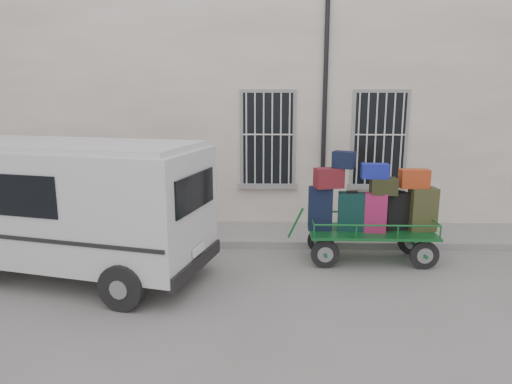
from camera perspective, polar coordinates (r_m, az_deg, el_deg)
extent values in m
plane|color=slate|center=(8.78, 4.06, -9.97)|extent=(80.00, 80.00, 0.00)
cube|color=#BCB0A1|center=(13.65, 3.21, 10.74)|extent=(24.00, 5.00, 6.00)
cylinder|color=black|center=(11.16, 8.55, 9.35)|extent=(0.11, 0.11, 5.60)
cube|color=black|center=(11.17, 1.49, 6.66)|extent=(1.20, 0.08, 2.20)
cube|color=gray|center=(11.32, 1.46, 0.79)|extent=(1.45, 0.22, 0.12)
cube|color=black|center=(11.49, 15.16, 6.40)|extent=(1.20, 0.08, 2.20)
cube|color=gray|center=(11.63, 14.88, 0.70)|extent=(1.45, 0.22, 0.12)
cube|color=gray|center=(10.83, 3.55, -5.28)|extent=(24.00, 1.70, 0.15)
cylinder|color=black|center=(8.98, 8.64, -7.68)|extent=(0.56, 0.07, 0.56)
cylinder|color=gray|center=(8.98, 8.64, -7.68)|extent=(0.31, 0.10, 0.31)
cylinder|color=black|center=(9.78, 8.08, -6.02)|extent=(0.56, 0.07, 0.56)
cylinder|color=gray|center=(9.78, 8.08, -6.02)|extent=(0.31, 0.10, 0.31)
cylinder|color=black|center=(9.39, 20.30, -7.43)|extent=(0.56, 0.07, 0.56)
cylinder|color=gray|center=(9.39, 20.30, -7.43)|extent=(0.31, 0.10, 0.31)
cylinder|color=black|center=(10.16, 18.83, -5.88)|extent=(0.56, 0.07, 0.56)
cylinder|color=gray|center=(10.16, 18.83, -5.88)|extent=(0.31, 0.10, 0.31)
cube|color=#166128|center=(9.43, 14.16, -4.82)|extent=(2.46, 1.14, 0.06)
cylinder|color=#166128|center=(9.19, 4.97, -3.86)|extent=(0.32, 0.05, 0.63)
cube|color=black|center=(9.19, 8.02, -2.04)|extent=(0.48, 0.31, 0.86)
cube|color=black|center=(9.09, 8.10, 0.71)|extent=(0.19, 0.15, 0.03)
cube|color=#0E2F32|center=(9.24, 11.83, -2.42)|extent=(0.56, 0.35, 0.76)
cube|color=black|center=(9.15, 11.94, 0.00)|extent=(0.21, 0.14, 0.03)
cube|color=maroon|center=(9.24, 14.69, -2.51)|extent=(0.45, 0.28, 0.78)
cube|color=black|center=(9.15, 14.82, -0.04)|extent=(0.17, 0.11, 0.03)
cube|color=black|center=(9.55, 17.04, -2.25)|extent=(0.49, 0.36, 0.76)
cube|color=black|center=(9.47, 17.18, 0.07)|extent=(0.18, 0.14, 0.03)
cube|color=#38351C|center=(9.62, 20.08, -2.04)|extent=(0.55, 0.37, 0.86)
cube|color=black|center=(9.52, 20.27, 0.57)|extent=(0.21, 0.16, 0.03)
cube|color=maroon|center=(9.03, 9.09, 1.75)|extent=(0.60, 0.44, 0.39)
cube|color=#292A15|center=(9.22, 15.65, 0.73)|extent=(0.53, 0.43, 0.31)
cube|color=maroon|center=(9.47, 19.16, 1.60)|extent=(0.57, 0.30, 0.36)
cube|color=black|center=(9.04, 10.94, 3.98)|extent=(0.49, 0.43, 0.33)
cube|color=navy|center=(9.12, 14.62, 2.56)|extent=(0.53, 0.31, 0.28)
cube|color=silver|center=(8.86, -22.07, -1.17)|extent=(5.16, 3.17, 1.97)
cube|color=silver|center=(8.70, -22.60, 5.43)|extent=(4.91, 2.96, 0.11)
cube|color=black|center=(7.58, -7.60, 0.06)|extent=(0.41, 1.49, 0.60)
cube|color=black|center=(7.93, -7.42, -8.85)|extent=(0.59, 1.99, 0.24)
cube|color=white|center=(7.83, -7.18, -7.17)|extent=(0.14, 0.45, 0.13)
cylinder|color=black|center=(10.84, -25.13, -4.76)|extent=(0.78, 0.41, 0.74)
cylinder|color=black|center=(7.50, -16.34, -11.31)|extent=(0.78, 0.41, 0.74)
cylinder|color=black|center=(9.15, -9.73, -6.74)|extent=(0.78, 0.41, 0.74)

